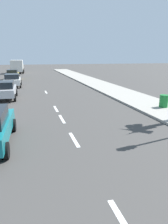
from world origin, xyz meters
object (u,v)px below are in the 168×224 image
parked_car_white (13,80)px  delivery_truck (17,66)px  trash_bin_far (164,101)px  parked_car_silver (5,90)px  parked_car_yellow (13,74)px

parked_car_white → delivery_truck: 21.72m
trash_bin_far → parked_car_white: bearing=126.8°
parked_car_silver → delivery_truck: delivery_truck is taller
parked_car_yellow → delivery_truck: bearing=90.7°
parked_car_silver → trash_bin_far: 13.09m
delivery_truck → parked_car_white: bearing=-88.5°
trash_bin_far → parked_car_yellow: bearing=116.0°
parked_car_silver → parked_car_white: same height
parked_car_silver → parked_car_yellow: 16.53m
delivery_truck → trash_bin_far: (11.04, -36.41, -0.93)m
parked_car_yellow → trash_bin_far: bearing=-61.8°
delivery_truck → trash_bin_far: 38.05m
parked_car_white → delivery_truck: (-0.06, 21.71, 0.66)m
delivery_truck → trash_bin_far: delivery_truck is taller
parked_car_white → trash_bin_far: parked_car_white is taller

